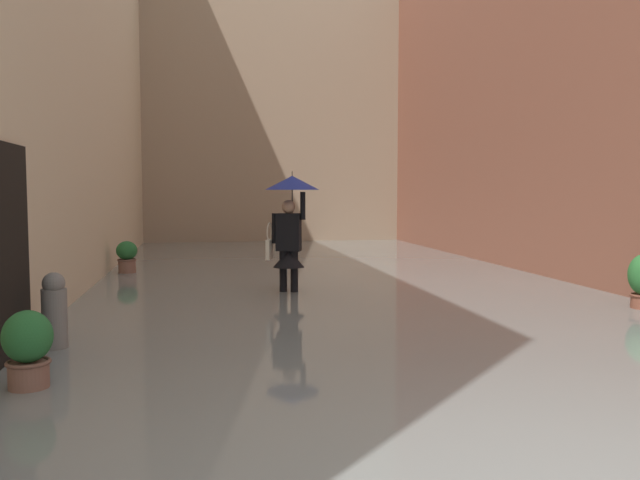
{
  "coord_description": "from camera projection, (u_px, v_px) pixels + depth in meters",
  "views": [
    {
      "loc": [
        2.22,
        2.71,
        1.74
      ],
      "look_at": [
        0.36,
        -7.77,
        0.95
      ],
      "focal_mm": 36.8,
      "sensor_mm": 36.0,
      "label": 1
    }
  ],
  "objects": [
    {
      "name": "ground_plane",
      "position": [
        326.0,
        285.0,
        12.12
      ],
      "size": [
        60.0,
        60.0,
        0.0
      ],
      "primitive_type": "plane",
      "color": "#605B56"
    },
    {
      "name": "flood_water",
      "position": [
        326.0,
        282.0,
        12.12
      ],
      "size": [
        8.98,
        24.23,
        0.14
      ],
      "primitive_type": "cube",
      "color": "slate",
      "rests_on": "ground_plane"
    },
    {
      "name": "building_facade_left",
      "position": [
        580.0,
        52.0,
        12.66
      ],
      "size": [
        2.04,
        22.23,
        8.87
      ],
      "color": "#935642",
      "rests_on": "ground_plane"
    },
    {
      "name": "building_facade_far",
      "position": [
        271.0,
        111.0,
        21.63
      ],
      "size": [
        11.78,
        1.8,
        8.77
      ],
      "primitive_type": "cube",
      "color": "gray",
      "rests_on": "ground_plane"
    },
    {
      "name": "person_wading",
      "position": [
        290.0,
        216.0,
        10.37
      ],
      "size": [
        0.86,
        0.86,
        2.05
      ],
      "color": "#2D2319",
      "rests_on": "ground_plane"
    },
    {
      "name": "potted_plant_mid_right",
      "position": [
        127.0,
        259.0,
        12.89
      ],
      "size": [
        0.41,
        0.41,
        0.76
      ],
      "color": "brown",
      "rests_on": "ground_plane"
    },
    {
      "name": "potted_plant_far_right",
      "position": [
        28.0,
        353.0,
        5.31
      ],
      "size": [
        0.4,
        0.4,
        0.78
      ],
      "color": "brown",
      "rests_on": "ground_plane"
    },
    {
      "name": "mooring_bollard",
      "position": [
        55.0,
        317.0,
        6.68
      ],
      "size": [
        0.25,
        0.25,
        0.92
      ],
      "color": "slate",
      "rests_on": "ground_plane"
    }
  ]
}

